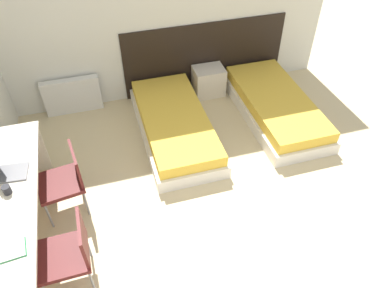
{
  "coord_description": "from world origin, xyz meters",
  "views": [
    {
      "loc": [
        -0.91,
        -0.79,
        3.57
      ],
      "look_at": [
        0.0,
        2.33,
        0.55
      ],
      "focal_mm": 35.0,
      "sensor_mm": 36.0,
      "label": 1
    }
  ],
  "objects": [
    {
      "name": "radiator",
      "position": [
        -1.34,
        4.13,
        0.28
      ],
      "size": [
        0.84,
        0.12,
        0.56
      ],
      "color": "silver",
      "rests_on": "ground_plane"
    },
    {
      "name": "chair_near_notebook",
      "position": [
        -1.49,
        1.31,
        0.47
      ],
      "size": [
        0.48,
        0.48,
        0.83
      ],
      "rotation": [
        0.0,
        0.0,
        0.01
      ],
      "color": "#511919",
      "rests_on": "ground_plane"
    },
    {
      "name": "chair_near_laptop",
      "position": [
        -1.49,
        2.26,
        0.47
      ],
      "size": [
        0.53,
        0.53,
        0.83
      ],
      "rotation": [
        0.0,
        0.0,
        0.14
      ],
      "color": "#511919",
      "rests_on": "ground_plane"
    },
    {
      "name": "open_notebook",
      "position": [
        -1.94,
        1.25,
        0.78
      ],
      "size": [
        0.35,
        0.23,
        0.02
      ],
      "rotation": [
        0.0,
        0.0,
        0.09
      ],
      "color": "#236B3D",
      "rests_on": "desk"
    },
    {
      "name": "nightstand",
      "position": [
        0.77,
        4.0,
        0.23
      ],
      "size": [
        0.48,
        0.36,
        0.46
      ],
      "color": "beige",
      "rests_on": "ground_plane"
    },
    {
      "name": "desk",
      "position": [
        -1.95,
        1.78,
        0.62
      ],
      "size": [
        0.51,
        2.43,
        0.78
      ],
      "color": "beige",
      "rests_on": "ground_plane"
    },
    {
      "name": "wall_back",
      "position": [
        0.0,
        4.25,
        1.35
      ],
      "size": [
        5.41,
        0.05,
        2.7
      ],
      "color": "silver",
      "rests_on": "ground_plane"
    },
    {
      "name": "mug",
      "position": [
        -1.96,
        1.93,
        0.82
      ],
      "size": [
        0.08,
        0.08,
        0.09
      ],
      "color": "black",
      "rests_on": "desk"
    },
    {
      "name": "bed_near_door",
      "position": [
        1.54,
        3.16,
        0.17
      ],
      "size": [
        0.94,
        2.04,
        0.36
      ],
      "color": "silver",
      "rests_on": "ground_plane"
    },
    {
      "name": "headboard_panel",
      "position": [
        0.77,
        4.22,
        0.56
      ],
      "size": [
        2.6,
        0.03,
        1.11
      ],
      "color": "black",
      "rests_on": "ground_plane"
    },
    {
      "name": "laptop",
      "position": [
        -1.98,
        2.19,
        0.84
      ],
      "size": [
        0.33,
        0.28,
        0.32
      ],
      "rotation": [
        0.0,
        0.0,
        -0.09
      ],
      "color": "slate",
      "rests_on": "desk"
    },
    {
      "name": "bed_near_window",
      "position": [
        -0.01,
        3.16,
        0.17
      ],
      "size": [
        0.94,
        2.04,
        0.36
      ],
      "color": "silver",
      "rests_on": "ground_plane"
    }
  ]
}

